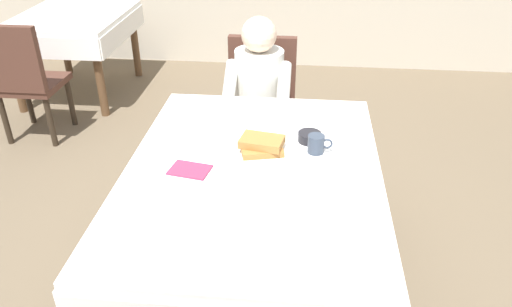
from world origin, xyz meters
TOP-DOWN VIEW (x-y plane):
  - ground_plane at (0.00, 0.00)m, footprint 14.00×14.00m
  - dining_table_main at (0.00, 0.00)m, footprint 1.12×1.52m
  - chair_diner at (-0.07, 1.17)m, footprint 0.44×0.45m
  - diner_person at (-0.07, 1.01)m, footprint 0.40×0.43m
  - plate_breakfast at (0.02, 0.12)m, footprint 0.28×0.28m
  - breakfast_stack at (0.03, 0.12)m, footprint 0.21×0.18m
  - cup_coffee at (0.27, 0.16)m, footprint 0.11×0.08m
  - bowl_butter at (0.24, 0.26)m, footprint 0.11×0.11m
  - syrup_pitcher at (-0.28, 0.28)m, footprint 0.08×0.08m
  - fork_left_of_plate at (-0.17, 0.10)m, footprint 0.02×0.18m
  - knife_right_of_plate at (0.21, 0.10)m, footprint 0.03×0.20m
  - spoon_near_edge at (-0.01, -0.18)m, footprint 0.15×0.01m
  - napkin_folded at (-0.27, -0.05)m, footprint 0.19×0.15m
  - background_table_far at (-1.86, 2.38)m, footprint 0.92×1.12m
  - background_chair_empty at (-1.86, 1.44)m, footprint 0.44×0.45m

SIDE VIEW (x-z plane):
  - ground_plane at x=0.00m, z-range 0.00..0.00m
  - chair_diner at x=-0.07m, z-range 0.06..0.99m
  - background_chair_empty at x=-1.86m, z-range 0.06..0.99m
  - background_table_far at x=-1.86m, z-range 0.25..0.99m
  - dining_table_main at x=0.00m, z-range 0.28..1.02m
  - diner_person at x=-0.07m, z-range 0.11..1.23m
  - fork_left_of_plate at x=-0.17m, z-range 0.74..0.74m
  - knife_right_of_plate at x=0.21m, z-range 0.74..0.74m
  - spoon_near_edge at x=-0.01m, z-range 0.74..0.74m
  - napkin_folded at x=-0.27m, z-range 0.74..0.75m
  - plate_breakfast at x=0.02m, z-range 0.74..0.76m
  - bowl_butter at x=0.24m, z-range 0.74..0.78m
  - syrup_pitcher at x=-0.28m, z-range 0.74..0.81m
  - cup_coffee at x=0.27m, z-range 0.74..0.83m
  - breakfast_stack at x=0.03m, z-range 0.76..0.82m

